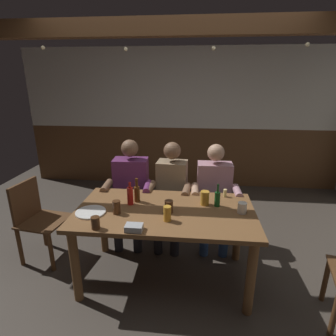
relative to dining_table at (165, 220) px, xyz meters
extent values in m
plane|color=#423A33|center=(0.00, 0.06, -0.64)|extent=(6.74, 6.74, 0.00)
cube|color=beige|center=(0.00, 2.64, 1.10)|extent=(5.62, 0.12, 1.36)
cube|color=brown|center=(0.00, 2.64, -0.11)|extent=(5.62, 0.12, 1.07)
cube|color=brown|center=(0.00, 0.41, 1.70)|extent=(5.06, 0.14, 0.16)
cube|color=brown|center=(0.00, 0.00, 0.09)|extent=(1.66, 0.90, 0.04)
cylinder|color=brown|center=(-0.75, -0.37, -0.29)|extent=(0.08, 0.08, 0.71)
cylinder|color=brown|center=(0.75, -0.37, -0.29)|extent=(0.08, 0.08, 0.71)
cylinder|color=brown|center=(-0.75, 0.37, -0.29)|extent=(0.08, 0.08, 0.71)
cylinder|color=brown|center=(0.75, 0.37, -0.29)|extent=(0.08, 0.08, 0.71)
cube|color=#6B2D66|center=(-0.50, 0.75, 0.09)|extent=(0.41, 0.26, 0.55)
sphere|color=brown|center=(-0.50, 0.75, 0.50)|extent=(0.20, 0.20, 0.20)
cylinder|color=black|center=(-0.38, 0.61, -0.17)|extent=(0.15, 0.42, 0.13)
cylinder|color=black|center=(-0.60, 0.60, -0.17)|extent=(0.15, 0.42, 0.13)
cylinder|color=black|center=(-0.37, 0.40, -0.43)|extent=(0.10, 0.10, 0.42)
cylinder|color=black|center=(-0.59, 0.39, -0.43)|extent=(0.10, 0.10, 0.42)
cylinder|color=#6B2D66|center=(-0.25, 0.50, 0.12)|extent=(0.09, 0.28, 0.08)
cylinder|color=brown|center=(-0.71, 0.48, 0.12)|extent=(0.09, 0.28, 0.08)
cube|color=#997F60|center=(0.00, 0.75, 0.08)|extent=(0.36, 0.27, 0.53)
sphere|color=brown|center=(0.00, 0.75, 0.48)|extent=(0.20, 0.20, 0.20)
cylinder|color=black|center=(0.08, 0.59, -0.17)|extent=(0.17, 0.44, 0.13)
cylinder|color=black|center=(-0.11, 0.60, -0.17)|extent=(0.17, 0.44, 0.13)
cylinder|color=black|center=(0.06, 0.37, -0.43)|extent=(0.10, 0.10, 0.42)
cylinder|color=black|center=(-0.13, 0.39, -0.43)|extent=(0.10, 0.10, 0.42)
cylinder|color=brown|center=(0.18, 0.47, 0.11)|extent=(0.10, 0.29, 0.08)
cylinder|color=brown|center=(-0.22, 0.51, 0.11)|extent=(0.10, 0.29, 0.08)
cube|color=#B78493|center=(0.50, 0.75, 0.08)|extent=(0.40, 0.23, 0.53)
sphere|color=tan|center=(0.50, 0.75, 0.47)|extent=(0.19, 0.19, 0.19)
cylinder|color=#2D4C84|center=(0.61, 0.61, -0.17)|extent=(0.14, 0.40, 0.13)
cylinder|color=#2D4C84|center=(0.39, 0.61, -0.17)|extent=(0.14, 0.40, 0.13)
cylinder|color=#2D4C84|center=(0.61, 0.41, -0.43)|extent=(0.10, 0.10, 0.42)
cylinder|color=#2D4C84|center=(0.39, 0.41, -0.43)|extent=(0.10, 0.10, 0.42)
cylinder|color=#B78493|center=(0.73, 0.50, 0.11)|extent=(0.09, 0.28, 0.08)
cylinder|color=tan|center=(0.27, 0.50, 0.11)|extent=(0.09, 0.28, 0.08)
cube|color=brown|center=(-1.34, 0.19, -0.19)|extent=(0.50, 0.50, 0.02)
cube|color=brown|center=(-1.53, 0.22, 0.03)|extent=(0.09, 0.40, 0.42)
cylinder|color=brown|center=(-1.12, 0.35, -0.42)|extent=(0.04, 0.04, 0.44)
cylinder|color=brown|center=(-1.17, -0.02, -0.42)|extent=(0.04, 0.04, 0.44)
cylinder|color=brown|center=(-1.50, 0.41, -0.42)|extent=(0.04, 0.04, 0.44)
cylinder|color=brown|center=(-1.55, 0.03, -0.42)|extent=(0.04, 0.04, 0.44)
cylinder|color=brown|center=(1.35, -0.53, -0.42)|extent=(0.04, 0.04, 0.44)
cylinder|color=brown|center=(1.45, -0.16, -0.42)|extent=(0.04, 0.04, 0.44)
cylinder|color=#F9E08C|center=(0.58, 0.35, 0.15)|extent=(0.04, 0.04, 0.08)
cube|color=#B2B7BC|center=(-0.21, -0.38, 0.13)|extent=(0.14, 0.10, 0.05)
cylinder|color=white|center=(-0.66, -0.13, 0.12)|extent=(0.27, 0.27, 0.01)
cylinder|color=#593314|center=(-0.29, 0.15, 0.18)|extent=(0.06, 0.06, 0.15)
cylinder|color=#593314|center=(-0.29, 0.15, 0.31)|extent=(0.03, 0.03, 0.09)
cylinder|color=#195923|center=(0.49, 0.13, 0.18)|extent=(0.05, 0.05, 0.14)
cylinder|color=#195923|center=(0.49, 0.13, 0.29)|extent=(0.02, 0.02, 0.08)
cylinder|color=red|center=(-0.35, 0.08, 0.19)|extent=(0.06, 0.06, 0.17)
cylinder|color=red|center=(-0.35, 0.08, 0.31)|extent=(0.02, 0.02, 0.05)
cylinder|color=#4C2D19|center=(-0.42, -0.12, 0.17)|extent=(0.07, 0.07, 0.12)
cylinder|color=#4C2D19|center=(-0.52, -0.39, 0.16)|extent=(0.07, 0.07, 0.10)
cylinder|color=#4C2D19|center=(0.04, -0.05, 0.17)|extent=(0.08, 0.08, 0.12)
cylinder|color=white|center=(0.70, 0.01, 0.16)|extent=(0.08, 0.08, 0.10)
cylinder|color=gold|center=(0.37, 0.15, 0.18)|extent=(0.08, 0.08, 0.14)
cylinder|color=gold|center=(0.04, -0.20, 0.18)|extent=(0.07, 0.07, 0.13)
sphere|color=#F9EAB2|center=(-1.18, 0.36, 1.54)|extent=(0.04, 0.04, 0.04)
sphere|color=#F9EAB2|center=(-0.39, 0.36, 1.52)|extent=(0.04, 0.04, 0.04)
sphere|color=#F9EAB2|center=(0.39, 0.36, 1.52)|extent=(0.04, 0.04, 0.04)
sphere|color=#F9EAB2|center=(1.18, 0.36, 1.54)|extent=(0.04, 0.04, 0.04)
camera|label=1|loc=(0.26, -2.25, 1.26)|focal=28.93mm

